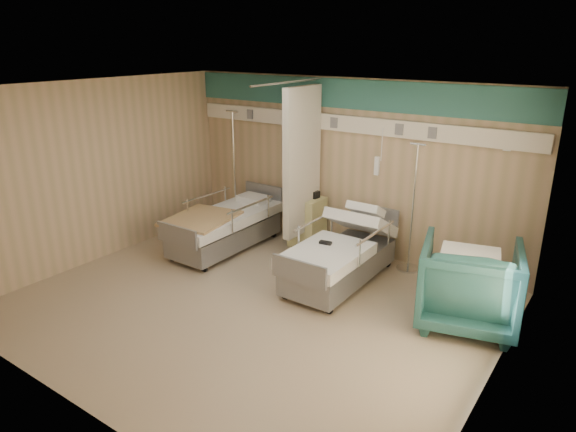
{
  "coord_description": "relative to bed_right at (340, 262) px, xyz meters",
  "views": [
    {
      "loc": [
        3.87,
        -4.67,
        3.34
      ],
      "look_at": [
        0.17,
        0.6,
        1.12
      ],
      "focal_mm": 32.0,
      "sensor_mm": 36.0,
      "label": 1
    }
  ],
  "objects": [
    {
      "name": "ground",
      "position": [
        -0.6,
        -1.3,
        -0.32
      ],
      "size": [
        6.0,
        5.0,
        0.0
      ],
      "primitive_type": "cube",
      "color": "tan",
      "rests_on": "ground"
    },
    {
      "name": "room_walls",
      "position": [
        -0.63,
        -1.05,
        1.55
      ],
      "size": [
        6.04,
        5.04,
        2.82
      ],
      "color": "tan",
      "rests_on": "ground"
    },
    {
      "name": "bed_right",
      "position": [
        0.0,
        0.0,
        0.0
      ],
      "size": [
        1.0,
        2.16,
        0.63
      ],
      "primitive_type": null,
      "color": "silver",
      "rests_on": "ground"
    },
    {
      "name": "bed_left",
      "position": [
        -2.2,
        0.0,
        0.0
      ],
      "size": [
        1.0,
        2.16,
        0.63
      ],
      "primitive_type": null,
      "color": "silver",
      "rests_on": "ground"
    },
    {
      "name": "bedside_cabinet",
      "position": [
        -1.15,
        0.9,
        0.11
      ],
      "size": [
        0.5,
        0.48,
        0.85
      ],
      "primitive_type": "cube",
      "color": "#D2CD83",
      "rests_on": "ground"
    },
    {
      "name": "visitor_armchair",
      "position": [
        1.85,
        -0.12,
        0.22
      ],
      "size": [
        1.4,
        1.43,
        1.07
      ],
      "primitive_type": "imported",
      "rotation": [
        0.0,
        0.0,
        3.4
      ],
      "color": "#1D4A47",
      "rests_on": "ground"
    },
    {
      "name": "waffle_blanket",
      "position": [
        1.83,
        -0.16,
        0.79
      ],
      "size": [
        0.79,
        0.74,
        0.08
      ],
      "primitive_type": "cube",
      "rotation": [
        0.0,
        0.0,
        3.38
      ],
      "color": "silver",
      "rests_on": "visitor_armchair"
    },
    {
      "name": "iv_stand_right",
      "position": [
        0.65,
        0.98,
        0.09
      ],
      "size": [
        0.35,
        0.35,
        1.95
      ],
      "rotation": [
        0.0,
        0.0,
        0.1
      ],
      "color": "silver",
      "rests_on": "ground"
    },
    {
      "name": "iv_stand_left",
      "position": [
        -2.68,
        0.83,
        0.13
      ],
      "size": [
        0.39,
        0.39,
        2.18
      ],
      "rotation": [
        0.0,
        0.0,
        -0.32
      ],
      "color": "silver",
      "rests_on": "ground"
    },
    {
      "name": "call_remote",
      "position": [
        -0.13,
        -0.21,
        0.33
      ],
      "size": [
        0.18,
        0.1,
        0.04
      ],
      "primitive_type": "cube",
      "rotation": [
        0.0,
        0.0,
        0.15
      ],
      "color": "black",
      "rests_on": "bed_right"
    },
    {
      "name": "tan_blanket",
      "position": [
        -2.29,
        -0.46,
        0.33
      ],
      "size": [
        1.09,
        1.28,
        0.04
      ],
      "primitive_type": "cube",
      "rotation": [
        0.0,
        0.0,
        0.16
      ],
      "color": "tan",
      "rests_on": "bed_left"
    },
    {
      "name": "toiletry_bag",
      "position": [
        -1.1,
        0.97,
        0.59
      ],
      "size": [
        0.23,
        0.16,
        0.12
      ],
      "primitive_type": "cube",
      "rotation": [
        0.0,
        0.0,
        -0.1
      ],
      "color": "black",
      "rests_on": "bedside_cabinet"
    },
    {
      "name": "white_cup",
      "position": [
        -1.31,
        0.99,
        0.6
      ],
      "size": [
        0.11,
        0.11,
        0.13
      ],
      "primitive_type": "cylinder",
      "rotation": [
        0.0,
        0.0,
        0.22
      ],
      "color": "white",
      "rests_on": "bedside_cabinet"
    }
  ]
}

